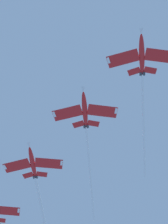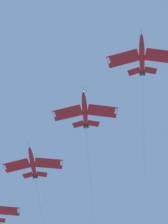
# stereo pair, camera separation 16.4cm
# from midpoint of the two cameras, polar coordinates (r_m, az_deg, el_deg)

# --- Properties ---
(jet_second) EXTENTS (44.68, 24.06, 15.58)m
(jet_second) POSITION_cam_midpoint_polar(r_m,az_deg,el_deg) (129.04, 7.48, 4.18)
(jet_second) COLOR red
(jet_third) EXTENTS (45.85, 24.93, 15.93)m
(jet_third) POSITION_cam_midpoint_polar(r_m,az_deg,el_deg) (137.39, 0.28, -2.39)
(jet_third) COLOR red
(jet_fourth) EXTENTS (38.12, 20.84, 13.09)m
(jet_fourth) POSITION_cam_midpoint_polar(r_m,az_deg,el_deg) (150.37, -6.22, -8.73)
(jet_fourth) COLOR red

